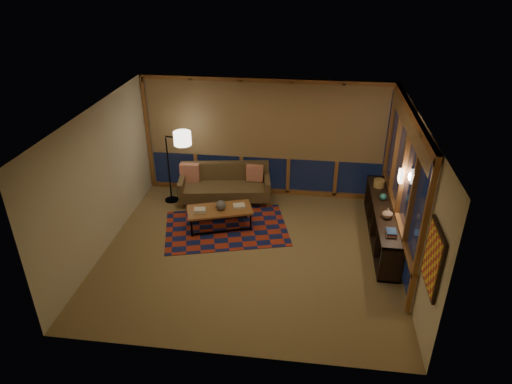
# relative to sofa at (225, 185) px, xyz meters

# --- Properties ---
(floor) EXTENTS (5.50, 5.00, 0.01)m
(floor) POSITION_rel_sofa_xyz_m (0.84, -1.91, -0.41)
(floor) COLOR #89744F
(floor) RESTS_ON ground
(ceiling) EXTENTS (5.50, 5.00, 0.01)m
(ceiling) POSITION_rel_sofa_xyz_m (0.84, -1.91, 2.29)
(ceiling) COLOR white
(ceiling) RESTS_ON walls
(walls) EXTENTS (5.51, 5.01, 2.70)m
(walls) POSITION_rel_sofa_xyz_m (0.84, -1.91, 0.94)
(walls) COLOR beige
(walls) RESTS_ON floor
(window_wall_back) EXTENTS (5.30, 0.16, 2.60)m
(window_wall_back) POSITION_rel_sofa_xyz_m (0.84, 0.52, 0.94)
(window_wall_back) COLOR olive
(window_wall_back) RESTS_ON walls
(window_wall_right) EXTENTS (0.16, 3.70, 2.60)m
(window_wall_right) POSITION_rel_sofa_xyz_m (3.52, -1.31, 0.94)
(window_wall_right) COLOR olive
(window_wall_right) RESTS_ON walls
(wall_art) EXTENTS (0.06, 0.74, 0.94)m
(wall_art) POSITION_rel_sofa_xyz_m (3.55, -3.76, 1.04)
(wall_art) COLOR red
(wall_art) RESTS_ON walls
(wall_sconce) EXTENTS (0.12, 0.18, 0.22)m
(wall_sconce) POSITION_rel_sofa_xyz_m (3.46, -1.46, 1.14)
(wall_sconce) COLOR white
(wall_sconce) RESTS_ON walls
(sofa) EXTENTS (2.10, 1.11, 0.82)m
(sofa) POSITION_rel_sofa_xyz_m (0.00, 0.00, 0.00)
(sofa) COLOR brown
(sofa) RESTS_ON floor
(pillow_left) EXTENTS (0.44, 0.17, 0.43)m
(pillow_left) POSITION_rel_sofa_xyz_m (-0.81, 0.08, 0.22)
(pillow_left) COLOR red
(pillow_left) RESTS_ON sofa
(pillow_right) EXTENTS (0.38, 0.13, 0.38)m
(pillow_right) POSITION_rel_sofa_xyz_m (0.65, 0.25, 0.19)
(pillow_right) COLOR red
(pillow_right) RESTS_ON sofa
(area_rug) EXTENTS (2.79, 2.22, 0.01)m
(area_rug) POSITION_rel_sofa_xyz_m (0.24, -1.15, -0.40)
(area_rug) COLOR #9B2D19
(area_rug) RESTS_ON floor
(coffee_table) EXTENTS (1.42, 0.97, 0.43)m
(coffee_table) POSITION_rel_sofa_xyz_m (0.11, -1.12, -0.19)
(coffee_table) COLOR olive
(coffee_table) RESTS_ON floor
(book_stack_a) EXTENTS (0.29, 0.25, 0.08)m
(book_stack_a) POSITION_rel_sofa_xyz_m (-0.26, -1.28, 0.06)
(book_stack_a) COLOR beige
(book_stack_a) RESTS_ON coffee_table
(book_stack_b) EXTENTS (0.29, 0.26, 0.05)m
(book_stack_b) POSITION_rel_sofa_xyz_m (0.48, -0.97, 0.05)
(book_stack_b) COLOR beige
(book_stack_b) RESTS_ON coffee_table
(ceramic_pot) EXTENTS (0.27, 0.27, 0.20)m
(ceramic_pot) POSITION_rel_sofa_xyz_m (0.14, -1.13, 0.12)
(ceramic_pot) COLOR black
(ceramic_pot) RESTS_ON coffee_table
(floor_lamp) EXTENTS (0.62, 0.46, 1.71)m
(floor_lamp) POSITION_rel_sofa_xyz_m (-1.22, -0.13, 0.45)
(floor_lamp) COLOR black
(floor_lamp) RESTS_ON floor
(bookshelf) EXTENTS (0.40, 2.81, 0.70)m
(bookshelf) POSITION_rel_sofa_xyz_m (3.33, -1.11, -0.06)
(bookshelf) COLOR black
(bookshelf) RESTS_ON floor
(basket) EXTENTS (0.26, 0.26, 0.16)m
(basket) POSITION_rel_sofa_xyz_m (3.31, -0.24, 0.38)
(basket) COLOR tan
(basket) RESTS_ON bookshelf
(teal_bowl) EXTENTS (0.16, 0.16, 0.14)m
(teal_bowl) POSITION_rel_sofa_xyz_m (3.33, -0.81, 0.37)
(teal_bowl) COLOR #21625D
(teal_bowl) RESTS_ON bookshelf
(vase) EXTENTS (0.20, 0.20, 0.20)m
(vase) POSITION_rel_sofa_xyz_m (3.33, -1.50, 0.39)
(vase) COLOR tan
(vase) RESTS_ON bookshelf
(shelf_book_stack) EXTENTS (0.26, 0.31, 0.08)m
(shelf_book_stack) POSITION_rel_sofa_xyz_m (3.33, -2.05, 0.33)
(shelf_book_stack) COLOR beige
(shelf_book_stack) RESTS_ON bookshelf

